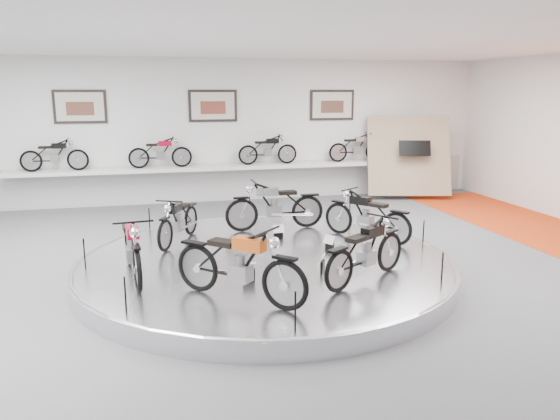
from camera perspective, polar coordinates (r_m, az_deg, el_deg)
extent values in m
plane|color=#575759|center=(9.22, -1.11, -7.35)|extent=(16.00, 16.00, 0.00)
plane|color=white|center=(8.72, -1.23, 18.23)|extent=(16.00, 16.00, 0.00)
plane|color=silver|center=(15.62, -6.97, 8.19)|extent=(16.00, 0.00, 16.00)
cube|color=#BCBCBA|center=(15.77, -6.83, 2.92)|extent=(15.68, 0.04, 1.10)
cylinder|color=silver|center=(9.44, -1.53, -5.90)|extent=(6.40, 6.40, 0.30)
torus|color=#B2B2BA|center=(9.41, -1.53, -5.20)|extent=(6.40, 6.40, 0.10)
cube|color=silver|center=(15.43, -6.73, 4.41)|extent=(11.00, 0.55, 0.10)
cube|color=beige|center=(15.50, -20.17, 10.10)|extent=(1.35, 0.06, 0.88)
cube|color=beige|center=(15.55, -7.02, 10.75)|extent=(1.35, 0.06, 0.88)
cube|color=beige|center=(16.35, 5.46, 10.86)|extent=(1.35, 0.06, 0.88)
cube|color=#A08566|center=(16.50, 13.29, 5.55)|extent=(2.56, 1.52, 2.30)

